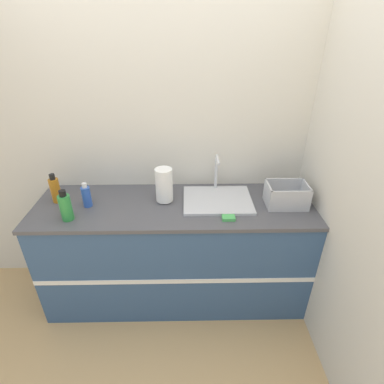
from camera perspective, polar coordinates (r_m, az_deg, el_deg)
The scene contains 11 objects.
ground_plane at distance 2.66m, azimuth -2.96°, elevation -23.34°, with size 12.00×12.00×0.00m, color tan.
wall_back at distance 2.42m, azimuth -3.31°, elevation 9.71°, with size 4.48×0.06×2.60m.
wall_right at distance 2.30m, azimuth 24.22°, elevation 6.11°, with size 0.06×2.64×2.60m.
counter_cabinet at distance 2.54m, azimuth -3.03°, elevation -11.20°, with size 2.11×0.66×0.93m.
sink at distance 2.30m, azimuth 4.87°, elevation -1.21°, with size 0.52×0.41×0.31m.
paper_towel_roll at distance 2.24m, azimuth -5.34°, elevation 1.29°, with size 0.13×0.13×0.27m.
dish_rack at distance 2.33m, azimuth 17.49°, elevation -0.87°, with size 0.30×0.21×0.17m.
bottle_blue at distance 2.33m, azimuth -19.46°, elevation -0.73°, with size 0.07×0.07×0.19m.
bottle_green at distance 2.21m, azimuth -22.93°, elevation -2.62°, with size 0.08×0.08×0.23m.
bottle_amber at distance 2.47m, azimuth -24.59°, elevation 0.41°, with size 0.07×0.07×0.23m.
sponge at distance 2.10m, azimuth 6.98°, elevation -4.92°, with size 0.09×0.06×0.02m.
Camera 1 is at (0.10, -1.61, 2.11)m, focal length 28.00 mm.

